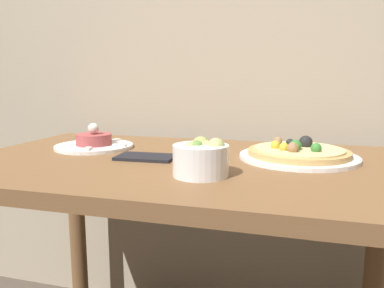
{
  "coord_description": "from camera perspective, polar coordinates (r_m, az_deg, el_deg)",
  "views": [
    {
      "loc": [
        0.27,
        -0.56,
        0.93
      ],
      "look_at": [
        0.01,
        0.35,
        0.77
      ],
      "focal_mm": 35.0,
      "sensor_mm": 36.0,
      "label": 1
    }
  ],
  "objects": [
    {
      "name": "pizza_plate",
      "position": [
        1.01,
        15.89,
        -1.38
      ],
      "size": [
        0.3,
        0.3,
        0.06
      ],
      "color": "white",
      "rests_on": "dining_table"
    },
    {
      "name": "napkin",
      "position": [
        0.98,
        -7.04,
        -1.99
      ],
      "size": [
        0.15,
        0.1,
        0.01
      ],
      "color": "black",
      "rests_on": "dining_table"
    },
    {
      "name": "tartare_plate",
      "position": [
        1.16,
        -14.69,
        0.15
      ],
      "size": [
        0.23,
        0.23,
        0.08
      ],
      "color": "white",
      "rests_on": "dining_table"
    },
    {
      "name": "small_bowl",
      "position": [
        0.8,
        1.43,
        -2.12
      ],
      "size": [
        0.12,
        0.12,
        0.08
      ],
      "color": "white",
      "rests_on": "dining_table"
    },
    {
      "name": "dining_table",
      "position": [
        0.99,
        -0.92,
        -8.74
      ],
      "size": [
        1.16,
        0.69,
        0.73
      ],
      "color": "brown",
      "rests_on": "ground_plane"
    }
  ]
}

